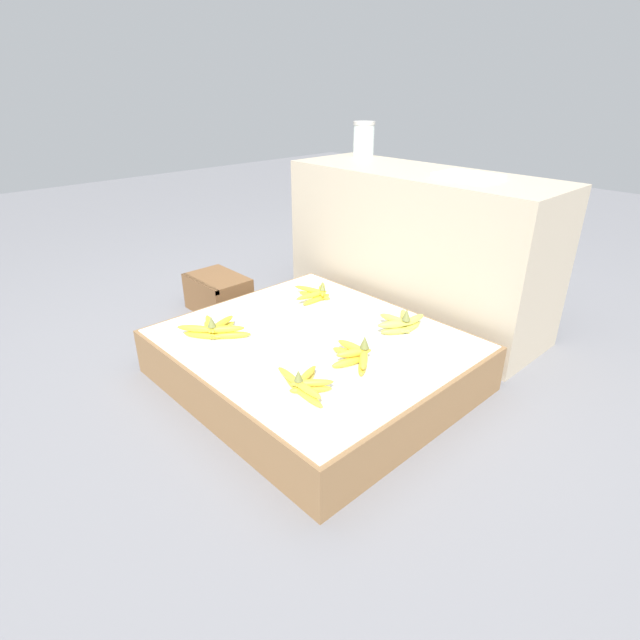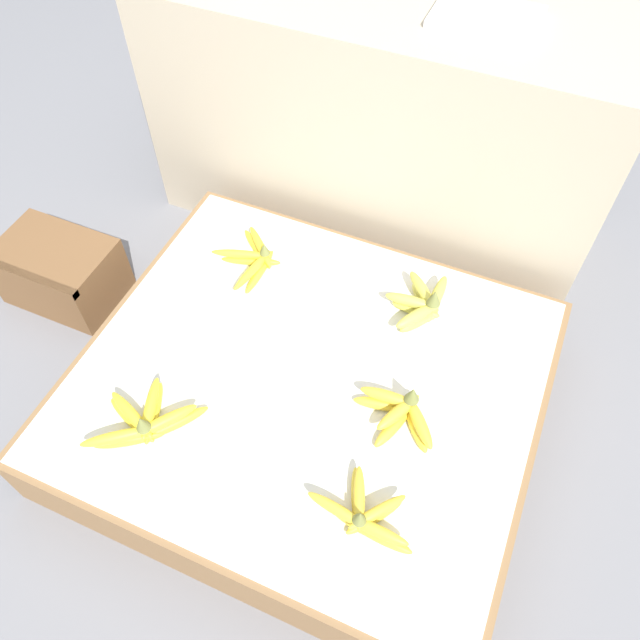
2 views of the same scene
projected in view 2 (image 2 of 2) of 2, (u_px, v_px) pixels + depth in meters
ground_plane at (309, 414)px, 1.67m from camera, size 10.00×10.00×0.00m
display_platform at (308, 396)px, 1.59m from camera, size 1.11×0.98×0.19m
back_vendor_table at (379, 123)px, 1.84m from camera, size 1.32×0.46×0.73m
wooden_crate at (60, 271)px, 1.85m from camera, size 0.33×0.23×0.19m
banana_bunch_front_left at (144, 422)px, 1.41m from camera, size 0.24×0.23×0.10m
banana_bunch_front_midleft at (363, 515)px, 1.29m from camera, size 0.24×0.15×0.09m
banana_bunch_middle_midleft at (400, 413)px, 1.42m from camera, size 0.22×0.16×0.10m
banana_bunch_back_left at (254, 258)px, 1.71m from camera, size 0.19×0.24×0.09m
banana_bunch_back_midleft at (423, 304)px, 1.61m from camera, size 0.15×0.22×0.11m
foam_tray_white at (486, 17)px, 1.47m from camera, size 0.25×0.18×0.02m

